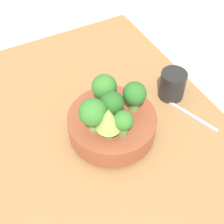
# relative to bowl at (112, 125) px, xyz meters

# --- Properties ---
(ground_plane) EXTENTS (6.00, 6.00, 0.00)m
(ground_plane) POSITION_rel_bowl_xyz_m (0.04, 0.02, -0.09)
(ground_plane) COLOR beige
(table) EXTENTS (0.95, 0.69, 0.04)m
(table) POSITION_rel_bowl_xyz_m (0.04, 0.02, -0.06)
(table) COLOR #9E7042
(table) RESTS_ON ground_plane
(bowl) EXTENTS (0.24, 0.24, 0.07)m
(bowl) POSITION_rel_bowl_xyz_m (0.00, 0.00, 0.00)
(bowl) COLOR brown
(bowl) RESTS_ON table
(broccoli_floret_right) EXTENTS (0.07, 0.07, 0.09)m
(broccoli_floret_right) POSITION_rel_bowl_xyz_m (0.06, -0.01, 0.08)
(broccoli_floret_right) COLOR #6BA34C
(broccoli_floret_right) RESTS_ON bowl
(broccoli_floret_front) EXTENTS (0.06, 0.06, 0.09)m
(broccoli_floret_front) POSITION_rel_bowl_xyz_m (0.00, -0.06, 0.08)
(broccoli_floret_front) COLOR #6BA34C
(broccoli_floret_front) RESTS_ON bowl
(broccoli_floret_left) EXTENTS (0.05, 0.05, 0.07)m
(broccoli_floret_left) POSITION_rel_bowl_xyz_m (-0.06, -0.00, 0.07)
(broccoli_floret_left) COLOR #609347
(broccoli_floret_left) RESTS_ON bowl
(broccoli_floret_back) EXTENTS (0.07, 0.07, 0.09)m
(broccoli_floret_back) POSITION_rel_bowl_xyz_m (-0.01, 0.06, 0.09)
(broccoli_floret_back) COLOR #7AB256
(broccoli_floret_back) RESTS_ON bowl
(romanesco_piece_far) EXTENTS (0.06, 0.06, 0.09)m
(romanesco_piece_far) POSITION_rel_bowl_xyz_m (-0.04, 0.03, 0.09)
(romanesco_piece_far) COLOR #6BA34C
(romanesco_piece_far) RESTS_ON bowl
(broccoli_floret_center) EXTENTS (0.06, 0.06, 0.08)m
(broccoli_floret_center) POSITION_rel_bowl_xyz_m (0.00, 0.00, 0.08)
(broccoli_floret_center) COLOR #609347
(broccoli_floret_center) RESTS_ON bowl
(cup) EXTENTS (0.08, 0.08, 0.09)m
(cup) POSITION_rel_bowl_xyz_m (0.05, -0.23, 0.00)
(cup) COLOR black
(cup) RESTS_ON table
(fork) EXTENTS (0.17, 0.07, 0.01)m
(fork) POSITION_rel_bowl_xyz_m (-0.05, -0.23, -0.04)
(fork) COLOR #B2B2B7
(fork) RESTS_ON table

